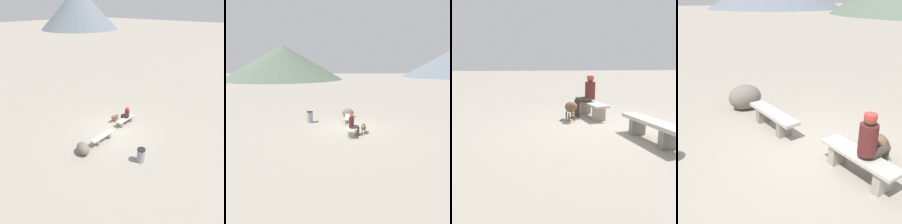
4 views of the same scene
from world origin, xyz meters
The scene contains 6 objects.
ground centered at (0.00, 0.00, -0.03)m, with size 210.00×210.00×0.06m, color gray.
bench_left centered at (-1.39, -0.17, 0.31)m, with size 1.72×0.45×0.44m.
bench_right centered at (1.12, -0.04, 0.31)m, with size 1.58×0.49×0.45m.
seated_person centered at (1.26, 0.06, 0.72)m, with size 0.34×0.64×1.26m.
dog centered at (0.88, 0.73, 0.38)m, with size 0.73×0.35×0.55m.
boulder centered at (-2.93, -0.10, 0.35)m, with size 0.92×0.65×0.71m, color #6B665B.
Camera 4 is at (3.69, -3.47, 2.96)m, focal length 44.17 mm.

